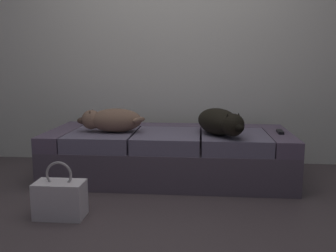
% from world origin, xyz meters
% --- Properties ---
extents(ground_plane, '(10.00, 10.00, 0.00)m').
position_xyz_m(ground_plane, '(0.00, 0.00, 0.00)').
color(ground_plane, '#4C3F41').
extents(back_wall, '(6.40, 0.10, 2.80)m').
position_xyz_m(back_wall, '(0.00, 1.73, 1.40)').
color(back_wall, silver).
rests_on(back_wall, ground).
extents(couch, '(2.07, 0.86, 0.42)m').
position_xyz_m(couch, '(0.00, 1.10, 0.21)').
color(couch, '#574957').
rests_on(couch, ground).
extents(dog_tan, '(0.59, 0.28, 0.20)m').
position_xyz_m(dog_tan, '(-0.48, 1.00, 0.53)').
color(dog_tan, '#815F4B').
rests_on(dog_tan, couch).
extents(dog_dark, '(0.46, 0.60, 0.21)m').
position_xyz_m(dog_dark, '(0.44, 0.94, 0.53)').
color(dog_dark, black).
rests_on(dog_dark, couch).
extents(tv_remote, '(0.05, 0.15, 0.02)m').
position_xyz_m(tv_remote, '(0.94, 1.07, 0.44)').
color(tv_remote, black).
rests_on(tv_remote, couch).
extents(handbag, '(0.32, 0.18, 0.38)m').
position_xyz_m(handbag, '(-0.63, 0.20, 0.13)').
color(handbag, silver).
rests_on(handbag, ground).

